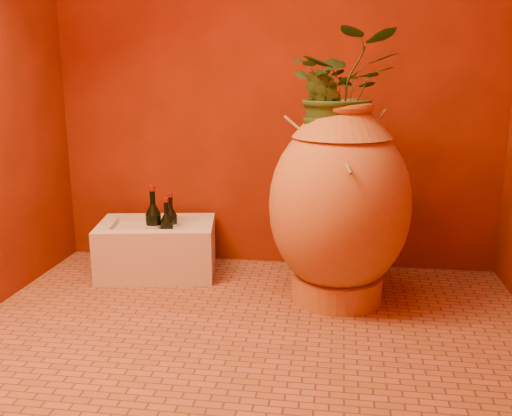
% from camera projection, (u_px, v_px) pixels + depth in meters
% --- Properties ---
extents(floor, '(2.50, 2.50, 0.00)m').
position_uv_depth(floor, '(247.00, 338.00, 2.43)').
color(floor, brown).
rests_on(floor, ground).
extents(wall_back, '(2.50, 0.02, 2.50)m').
position_uv_depth(wall_back, '(276.00, 43.00, 3.09)').
color(wall_back, '#5D1D05').
rests_on(wall_back, ground).
extents(amphora, '(0.79, 0.79, 0.97)m').
position_uv_depth(amphora, '(339.00, 204.00, 2.73)').
color(amphora, '#B26D32').
rests_on(amphora, floor).
extents(stone_basin, '(0.69, 0.53, 0.29)m').
position_uv_depth(stone_basin, '(157.00, 249.00, 3.17)').
color(stone_basin, beige).
rests_on(stone_basin, floor).
extents(wine_bottle_a, '(0.09, 0.09, 0.35)m').
position_uv_depth(wine_bottle_a, '(154.00, 227.00, 3.06)').
color(wine_bottle_a, black).
rests_on(wine_bottle_a, stone_basin).
extents(wine_bottle_b, '(0.07, 0.07, 0.29)m').
position_uv_depth(wine_bottle_b, '(171.00, 226.00, 3.17)').
color(wine_bottle_b, black).
rests_on(wine_bottle_b, stone_basin).
extents(wine_bottle_c, '(0.07, 0.07, 0.29)m').
position_uv_depth(wine_bottle_c, '(167.00, 232.00, 3.04)').
color(wine_bottle_c, black).
rests_on(wine_bottle_c, stone_basin).
extents(wall_tap, '(0.07, 0.14, 0.15)m').
position_uv_depth(wall_tap, '(328.00, 110.00, 3.06)').
color(wall_tap, '#A47E26').
rests_on(wall_tap, wall_back).
extents(plant_main, '(0.56, 0.50, 0.54)m').
position_uv_depth(plant_main, '(342.00, 90.00, 2.63)').
color(plant_main, '#26491A').
rests_on(plant_main, amphora).
extents(plant_side, '(0.25, 0.26, 0.37)m').
position_uv_depth(plant_side, '(323.00, 113.00, 2.60)').
color(plant_side, '#26491A').
rests_on(plant_side, amphora).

